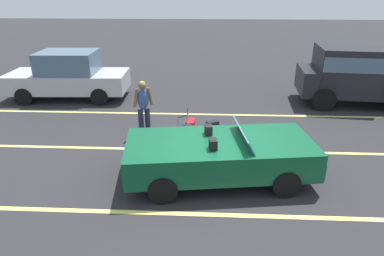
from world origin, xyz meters
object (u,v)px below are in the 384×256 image
(suitcase_small_carryon, at_px, (212,129))
(parked_sedan_near, at_px, (69,76))
(parked_pickup_truck_far, at_px, (359,75))
(suitcase_large_black, at_px, (184,140))
(traveler_person, at_px, (143,106))
(suitcase_medium_bright, at_px, (190,130))
(convertible_car, at_px, (228,155))

(suitcase_small_carryon, relative_size, parked_sedan_near, 0.11)
(suitcase_small_carryon, relative_size, parked_pickup_truck_far, 0.10)
(parked_pickup_truck_far, bearing_deg, parked_sedan_near, 4.66)
(suitcase_large_black, xyz_separation_m, traveler_person, (-1.24, 1.02, 0.56))
(suitcase_medium_bright, xyz_separation_m, parked_pickup_truck_far, (5.96, 3.48, 0.79))
(suitcase_small_carryon, xyz_separation_m, traveler_person, (-1.98, 0.02, 0.68))
(suitcase_medium_bright, distance_m, traveler_person, 1.51)
(convertible_car, height_order, suitcase_small_carryon, convertible_car)
(suitcase_large_black, distance_m, suitcase_medium_bright, 0.75)
(convertible_car, distance_m, parked_pickup_truck_far, 7.39)
(suitcase_large_black, height_order, parked_sedan_near, parked_sedan_near)
(suitcase_large_black, relative_size, suitcase_small_carryon, 2.03)
(parked_sedan_near, bearing_deg, traveler_person, 133.78)
(suitcase_medium_bright, bearing_deg, convertible_car, -60.77)
(parked_sedan_near, bearing_deg, convertible_car, 133.78)
(convertible_car, distance_m, traveler_person, 3.22)
(suitcase_medium_bright, bearing_deg, traveler_person, 171.01)
(suitcase_small_carryon, height_order, traveler_person, traveler_person)
(suitcase_large_black, height_order, suitcase_medium_bright, suitcase_large_black)
(traveler_person, xyz_separation_m, parked_pickup_truck_far, (7.31, 3.20, 0.18))
(suitcase_large_black, height_order, traveler_person, traveler_person)
(suitcase_medium_bright, xyz_separation_m, parked_sedan_near, (-4.90, 3.68, 0.58))
(suitcase_medium_bright, relative_size, parked_pickup_truck_far, 0.18)
(convertible_car, xyz_separation_m, traveler_person, (-2.31, 2.22, 0.34))
(convertible_car, height_order, parked_pickup_truck_far, parked_pickup_truck_far)
(convertible_car, bearing_deg, suitcase_small_carryon, 91.08)
(suitcase_small_carryon, distance_m, parked_pickup_truck_far, 6.28)
(parked_sedan_near, xyz_separation_m, parked_pickup_truck_far, (10.86, -0.20, 0.22))
(suitcase_large_black, height_order, parked_pickup_truck_far, parked_pickup_truck_far)
(convertible_car, relative_size, traveler_person, 2.62)
(parked_pickup_truck_far, bearing_deg, suitcase_small_carryon, 36.85)
(parked_sedan_near, bearing_deg, suitcase_medium_bright, 140.64)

